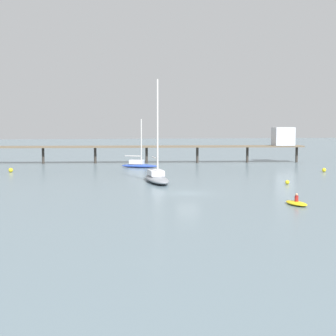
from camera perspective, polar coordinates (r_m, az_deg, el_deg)
name	(u,v)px	position (r m, az deg, el deg)	size (l,w,h in m)	color
ground_plane	(188,193)	(57.20, 2.27, -2.83)	(400.00, 400.00, 0.00)	slate
pier	(204,143)	(100.97, 4.04, 2.84)	(62.06, 8.62, 6.99)	brown
sailboat_gray	(157,177)	(67.70, -1.27, -0.96)	(3.15, 9.86, 13.47)	gray
sailboat_blue	(139,164)	(90.02, -3.26, 0.43)	(6.78, 4.19, 8.51)	#2D4CB7
dinghy_yellow	(296,203)	(50.52, 14.12, -3.80)	(1.85, 3.30, 1.14)	yellow
mooring_buoy_inner	(324,170)	(85.49, 17.00, -0.21)	(0.66, 0.66, 0.66)	yellow
mooring_buoy_far	(287,182)	(67.17, 13.15, -1.55)	(0.54, 0.54, 0.54)	yellow
mooring_buoy_mid	(11,170)	(85.01, -17.12, -0.23)	(0.70, 0.70, 0.70)	yellow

